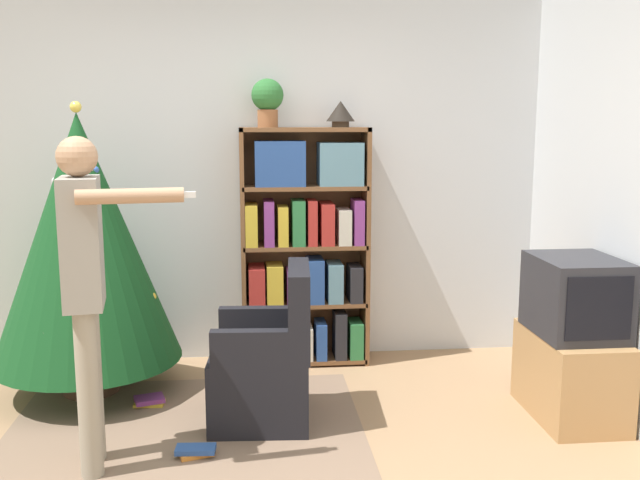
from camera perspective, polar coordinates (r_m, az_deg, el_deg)
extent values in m
cube|color=silver|center=(5.20, -7.51, 4.67)|extent=(8.00, 0.10, 2.60)
cube|color=#7F6651|center=(4.12, -10.88, -15.53)|extent=(2.01, 1.89, 0.01)
cube|color=brown|center=(5.04, -6.15, -0.69)|extent=(0.03, 0.30, 1.69)
cube|color=brown|center=(5.11, 3.63, -0.52)|extent=(0.03, 0.30, 1.69)
cube|color=brown|center=(4.98, -1.26, 8.83)|extent=(0.90, 0.30, 0.03)
cube|color=brown|center=(5.20, -1.35, -0.32)|extent=(0.90, 0.01, 1.69)
cube|color=brown|center=(5.26, -1.20, -9.37)|extent=(0.87, 0.30, 0.03)
cube|color=#B22D28|center=(5.17, -5.16, -8.10)|extent=(0.10, 0.24, 0.25)
cube|color=beige|center=(5.16, -3.96, -8.09)|extent=(0.08, 0.21, 0.26)
cube|color=orange|center=(5.18, -2.61, -8.06)|extent=(0.08, 0.24, 0.25)
cube|color=beige|center=(5.19, -1.08, -8.11)|extent=(0.07, 0.23, 0.23)
cube|color=#284C93|center=(5.19, 0.03, -7.93)|extent=(0.08, 0.23, 0.26)
cube|color=#232328|center=(5.19, 1.57, -7.51)|extent=(0.08, 0.22, 0.34)
cube|color=#2D7A42|center=(5.22, 2.81, -7.86)|extent=(0.10, 0.22, 0.26)
cube|color=brown|center=(5.14, -1.21, -4.99)|extent=(0.87, 0.30, 0.03)
cube|color=#B22D28|center=(5.08, -5.08, -3.54)|extent=(0.11, 0.27, 0.26)
cube|color=gold|center=(5.06, -3.64, -3.47)|extent=(0.11, 0.24, 0.27)
cube|color=#843889|center=(5.07, -2.01, -3.65)|extent=(0.12, 0.23, 0.24)
cube|color=#284C93|center=(5.08, -0.41, -3.19)|extent=(0.11, 0.25, 0.31)
cube|color=#5B899E|center=(5.10, 1.14, -3.35)|extent=(0.11, 0.24, 0.28)
cube|color=#232328|center=(5.11, 2.78, -3.44)|extent=(0.09, 0.24, 0.26)
cube|color=brown|center=(5.05, -1.23, -0.44)|extent=(0.87, 0.30, 0.03)
cube|color=gold|center=(4.99, -5.51, 1.24)|extent=(0.08, 0.25, 0.29)
cube|color=#843889|center=(5.00, -4.12, 1.41)|extent=(0.07, 0.28, 0.31)
cube|color=gold|center=(4.98, -3.00, 1.16)|extent=(0.07, 0.22, 0.27)
cube|color=#2D7A42|center=(4.99, -1.77, 1.44)|extent=(0.09, 0.24, 0.31)
cube|color=#B22D28|center=(4.99, -0.67, 1.43)|extent=(0.06, 0.21, 0.31)
cube|color=#B22D28|center=(5.03, 0.50, 1.36)|extent=(0.09, 0.28, 0.29)
cube|color=beige|center=(5.03, 1.88, 1.11)|extent=(0.09, 0.24, 0.25)
cube|color=#843889|center=(5.03, 3.01, 1.49)|extent=(0.07, 0.23, 0.31)
cube|color=brown|center=(5.00, -1.25, 4.24)|extent=(0.87, 0.30, 0.03)
cube|color=#284C93|center=(4.96, -3.25, 6.15)|extent=(0.34, 0.27, 0.31)
cube|color=#5B899E|center=(4.99, 1.60, 6.12)|extent=(0.30, 0.27, 0.30)
cube|color=tan|center=(4.52, 19.42, -10.15)|extent=(0.45, 0.72, 0.51)
cube|color=#28282D|center=(4.39, 19.77, -4.24)|extent=(0.45, 0.56, 0.45)
cube|color=black|center=(4.14, 21.45, -5.15)|extent=(0.37, 0.01, 0.35)
cube|color=white|center=(4.20, 19.20, -7.84)|extent=(0.04, 0.12, 0.02)
cylinder|color=#4C3323|center=(4.94, -17.83, -10.89)|extent=(0.36, 0.36, 0.10)
cylinder|color=brown|center=(4.90, -17.90, -9.68)|extent=(0.08, 0.08, 0.12)
cone|color=#14471E|center=(4.70, -18.43, 0.09)|extent=(1.17, 1.17, 1.57)
sphere|color=silver|center=(4.71, -20.36, 4.44)|extent=(0.06, 0.06, 0.06)
sphere|color=#B74C93|center=(4.44, -21.13, -6.98)|extent=(0.04, 0.04, 0.04)
sphere|color=gold|center=(4.68, -13.30, -4.44)|extent=(0.06, 0.06, 0.06)
sphere|color=#335BB2|center=(4.57, -17.52, 5.38)|extent=(0.04, 0.04, 0.04)
sphere|color=silver|center=(4.82, -19.86, 3.36)|extent=(0.05, 0.05, 0.05)
sphere|color=#335BB2|center=(4.89, -18.31, 2.60)|extent=(0.05, 0.05, 0.05)
sphere|color=#E5CC4C|center=(4.64, -18.96, 10.04)|extent=(0.07, 0.07, 0.07)
cube|color=black|center=(4.24, -4.84, -11.58)|extent=(0.59, 0.59, 0.42)
cube|color=black|center=(4.09, -1.70, -5.56)|extent=(0.16, 0.57, 0.50)
cube|color=black|center=(4.37, -4.75, -6.65)|extent=(0.51, 0.11, 0.20)
cube|color=black|center=(3.91, -5.08, -8.62)|extent=(0.51, 0.11, 0.20)
cylinder|color=#9E937F|center=(3.88, -17.83, -10.75)|extent=(0.11, 0.11, 0.84)
cylinder|color=#9E937F|center=(3.71, -18.03, -11.70)|extent=(0.11, 0.11, 0.84)
cube|color=gray|center=(3.61, -18.52, -0.20)|extent=(0.22, 0.34, 0.63)
cylinder|color=tan|center=(3.81, -18.25, -0.17)|extent=(0.07, 0.07, 0.50)
cylinder|color=tan|center=(3.37, -14.94, 3.42)|extent=(0.49, 0.14, 0.07)
cube|color=white|center=(3.37, -10.85, 3.58)|extent=(0.11, 0.05, 0.03)
sphere|color=tan|center=(3.57, -18.88, 6.34)|extent=(0.19, 0.19, 0.19)
cylinder|color=#935B38|center=(4.96, -4.20, 9.67)|extent=(0.14, 0.14, 0.12)
sphere|color=#2D7033|center=(4.97, -4.23, 11.50)|extent=(0.22, 0.22, 0.22)
cylinder|color=#473828|center=(5.00, 1.65, 9.23)|extent=(0.12, 0.12, 0.04)
cone|color=black|center=(5.00, 1.65, 10.26)|extent=(0.20, 0.20, 0.14)
cube|color=gold|center=(4.63, -13.48, -12.59)|extent=(0.19, 0.13, 0.02)
cube|color=#843889|center=(4.63, -13.49, -12.28)|extent=(0.20, 0.18, 0.03)
cube|color=orange|center=(3.95, -9.88, -16.45)|extent=(0.20, 0.15, 0.03)
cube|color=#284C93|center=(3.93, -9.92, -16.17)|extent=(0.21, 0.12, 0.03)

